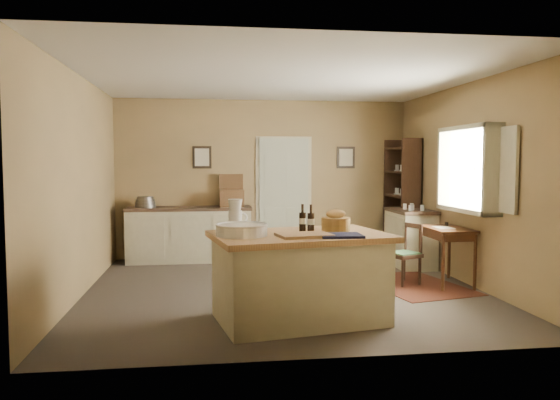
% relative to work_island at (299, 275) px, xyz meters
% --- Properties ---
extents(ground, '(5.00, 5.00, 0.00)m').
position_rel_work_island_xyz_m(ground, '(0.04, 1.40, -0.48)').
color(ground, '#4C423A').
rests_on(ground, ground).
extents(wall_back, '(5.00, 0.10, 2.70)m').
position_rel_work_island_xyz_m(wall_back, '(0.04, 3.90, 0.87)').
color(wall_back, '#987A4D').
rests_on(wall_back, ground).
extents(wall_front, '(5.00, 0.10, 2.70)m').
position_rel_work_island_xyz_m(wall_front, '(0.04, -1.10, 0.87)').
color(wall_front, '#987A4D').
rests_on(wall_front, ground).
extents(wall_left, '(0.10, 5.00, 2.70)m').
position_rel_work_island_xyz_m(wall_left, '(-2.46, 1.40, 0.87)').
color(wall_left, '#987A4D').
rests_on(wall_left, ground).
extents(wall_right, '(0.10, 5.00, 2.70)m').
position_rel_work_island_xyz_m(wall_right, '(2.54, 1.40, 0.87)').
color(wall_right, '#987A4D').
rests_on(wall_right, ground).
extents(ceiling, '(5.00, 5.00, 0.00)m').
position_rel_work_island_xyz_m(ceiling, '(0.04, 1.40, 2.22)').
color(ceiling, silver).
rests_on(ceiling, wall_back).
extents(door, '(0.97, 0.06, 2.11)m').
position_rel_work_island_xyz_m(door, '(0.39, 3.87, 0.57)').
color(door, '#AEB299').
rests_on(door, ground).
extents(framed_prints, '(2.82, 0.02, 0.38)m').
position_rel_work_island_xyz_m(framed_prints, '(0.24, 3.87, 1.24)').
color(framed_prints, black).
rests_on(framed_prints, ground).
extents(window, '(0.25, 1.99, 1.12)m').
position_rel_work_island_xyz_m(window, '(2.46, 1.20, 1.07)').
color(window, beige).
rests_on(window, ground).
extents(work_island, '(1.93, 1.44, 1.20)m').
position_rel_work_island_xyz_m(work_island, '(0.00, 0.00, 0.00)').
color(work_island, beige).
rests_on(work_island, ground).
extents(sideboard, '(2.05, 0.58, 1.18)m').
position_rel_work_island_xyz_m(sideboard, '(-1.22, 3.60, -0.00)').
color(sideboard, beige).
rests_on(sideboard, ground).
extents(rug, '(1.41, 1.79, 0.01)m').
position_rel_work_island_xyz_m(rug, '(1.79, 1.39, -0.48)').
color(rug, '#472212').
rests_on(rug, ground).
extents(writing_desk, '(0.51, 0.83, 0.82)m').
position_rel_work_island_xyz_m(writing_desk, '(2.24, 1.39, 0.18)').
color(writing_desk, '#31190C').
rests_on(writing_desk, ground).
extents(desk_chair, '(0.48, 0.48, 0.79)m').
position_rel_work_island_xyz_m(desk_chair, '(1.68, 1.47, -0.09)').
color(desk_chair, black).
rests_on(desk_chair, ground).
extents(right_cabinet, '(0.56, 1.00, 0.99)m').
position_rel_work_island_xyz_m(right_cabinet, '(2.24, 2.70, -0.02)').
color(right_cabinet, beige).
rests_on(right_cabinet, ground).
extents(shelving_unit, '(0.34, 0.91, 2.03)m').
position_rel_work_island_xyz_m(shelving_unit, '(2.39, 3.40, 0.53)').
color(shelving_unit, black).
rests_on(shelving_unit, ground).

